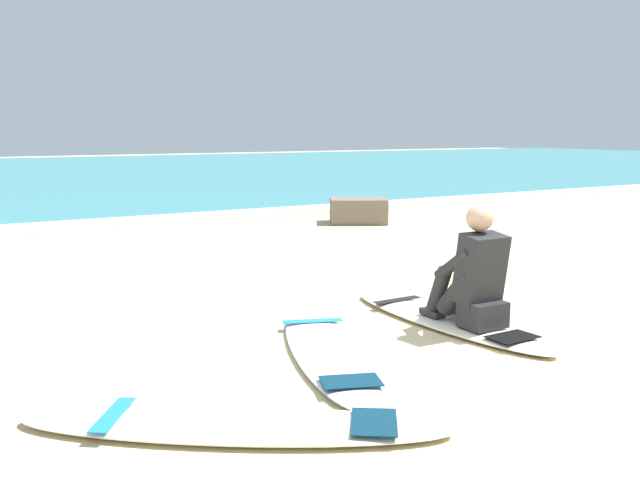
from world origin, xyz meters
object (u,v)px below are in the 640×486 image
at_px(surfer_seated, 473,278).
at_px(surfboard_spare_near, 328,350).
at_px(surfboard_main, 446,320).
at_px(surfboard_spare_far, 234,424).
at_px(shoreline_rock, 358,211).

height_order(surfer_seated, surfboard_spare_near, surfer_seated).
distance_m(surfboard_main, surfboard_spare_near, 1.27).
bearing_deg(surfer_seated, surfboard_main, 92.30).
distance_m(surfboard_spare_far, shoreline_rock, 8.56).
bearing_deg(surfboard_spare_near, surfboard_main, 9.00).
height_order(surfboard_spare_far, shoreline_rock, shoreline_rock).
bearing_deg(surfer_seated, surfboard_spare_far, -162.48).
height_order(surfer_seated, surfboard_spare_far, surfer_seated).
distance_m(surfboard_main, surfboard_spare_far, 2.59).
xyz_separation_m(surfboard_spare_far, shoreline_rock, (5.30, 6.71, 0.17)).
bearing_deg(surfboard_main, shoreline_rock, 62.59).
relative_size(surfboard_spare_far, shoreline_rock, 2.34).
bearing_deg(surfboard_spare_near, surfboard_spare_far, -142.61).
bearing_deg(shoreline_rock, surfboard_spare_near, -125.58).
distance_m(surfer_seated, shoreline_rock, 6.65).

